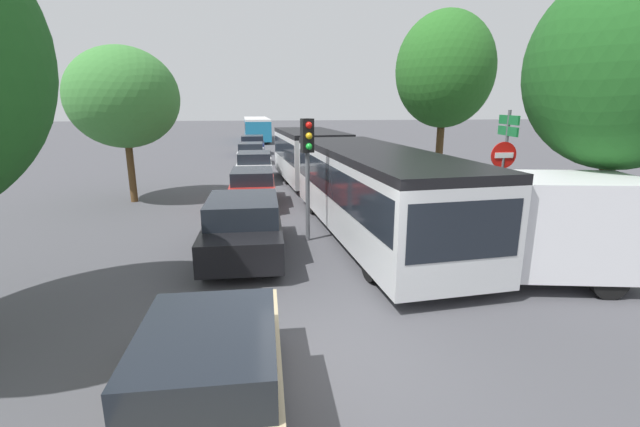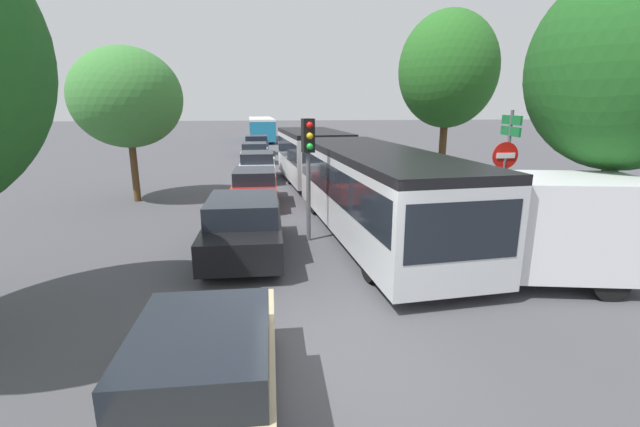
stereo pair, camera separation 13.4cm
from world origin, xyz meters
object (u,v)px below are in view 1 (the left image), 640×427
(queued_car_silver, at_px, (251,153))
(tree_left_mid, at_px, (123,98))
(queued_car_tan, at_px, (211,378))
(direction_sign_post, at_px, (506,144))
(traffic_light, at_px, (308,153))
(white_van, at_px, (523,226))
(tree_right_near, at_px, (619,74))
(tree_right_mid, at_px, (445,70))
(city_bus_rear, at_px, (257,128))
(queued_car_white, at_px, (255,166))
(queued_car_black, at_px, (244,226))
(articulated_bus, at_px, (339,169))
(queued_car_red, at_px, (253,187))
(no_entry_sign, at_px, (501,177))
(queued_car_navy, at_px, (253,145))

(queued_car_silver, relative_size, tree_left_mid, 0.67)
(queued_car_tan, height_order, queued_car_silver, queued_car_silver)
(queued_car_silver, distance_m, direction_sign_post, 17.81)
(traffic_light, bearing_deg, queued_car_tan, -27.63)
(white_van, xyz_separation_m, tree_left_mid, (-10.65, 9.32, 2.76))
(tree_right_near, height_order, tree_right_mid, tree_right_mid)
(city_bus_rear, xyz_separation_m, queued_car_white, (0.21, -24.82, -0.65))
(queued_car_white, xyz_separation_m, tree_left_mid, (-4.69, -4.52, 3.28))
(queued_car_tan, distance_m, tree_right_mid, 15.83)
(city_bus_rear, height_order, queued_car_black, city_bus_rear)
(articulated_bus, height_order, queued_car_red, articulated_bus)
(articulated_bus, relative_size, queued_car_black, 3.95)
(city_bus_rear, bearing_deg, white_van, -173.74)
(no_entry_sign, bearing_deg, tree_right_mid, 170.77)
(city_bus_rear, relative_size, queued_car_black, 2.54)
(queued_car_tan, relative_size, tree_right_mid, 0.52)
(direction_sign_post, bearing_deg, queued_car_tan, 52.59)
(queued_car_navy, xyz_separation_m, tree_left_mid, (-4.35, -16.29, 3.27))
(queued_car_red, height_order, queued_car_navy, queued_car_navy)
(queued_car_white, bearing_deg, queued_car_navy, 1.77)
(queued_car_tan, distance_m, no_entry_sign, 9.31)
(articulated_bus, relative_size, white_van, 3.28)
(queued_car_white, distance_m, white_van, 15.07)
(queued_car_black, bearing_deg, queued_car_red, -0.88)
(queued_car_red, distance_m, tree_right_mid, 9.04)
(tree_right_near, bearing_deg, queued_car_black, 170.72)
(no_entry_sign, bearing_deg, traffic_light, -101.56)
(queued_car_white, xyz_separation_m, queued_car_navy, (-0.34, 11.78, 0.01))
(queued_car_white, distance_m, direction_sign_post, 12.48)
(queued_car_tan, height_order, queued_car_red, queued_car_red)
(tree_left_mid, distance_m, tree_right_mid, 12.60)
(queued_car_white, height_order, no_entry_sign, no_entry_sign)
(tree_right_mid, bearing_deg, tree_right_near, -85.41)
(tree_right_mid, bearing_deg, traffic_light, -136.97)
(no_entry_sign, height_order, tree_left_mid, tree_left_mid)
(white_van, bearing_deg, queued_car_red, -43.55)
(tree_right_near, bearing_deg, no_entry_sign, 141.97)
(traffic_light, bearing_deg, tree_right_near, 57.62)
(no_entry_sign, xyz_separation_m, direction_sign_post, (1.30, 2.11, 0.68))
(queued_car_tan, distance_m, queued_car_black, 6.10)
(queued_car_white, height_order, queued_car_navy, queued_car_navy)
(queued_car_navy, bearing_deg, traffic_light, -174.71)
(white_van, height_order, tree_right_near, tree_right_near)
(queued_car_navy, relative_size, tree_right_near, 0.61)
(queued_car_black, xyz_separation_m, tree_right_near, (8.59, -1.40, 3.65))
(queued_car_tan, bearing_deg, tree_right_near, -61.59)
(white_van, xyz_separation_m, tree_right_near, (2.56, 0.99, 3.18))
(queued_car_silver, relative_size, traffic_light, 1.15)
(city_bus_rear, bearing_deg, articulated_bus, -176.58)
(queued_car_red, xyz_separation_m, traffic_light, (1.64, -4.78, 1.81))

